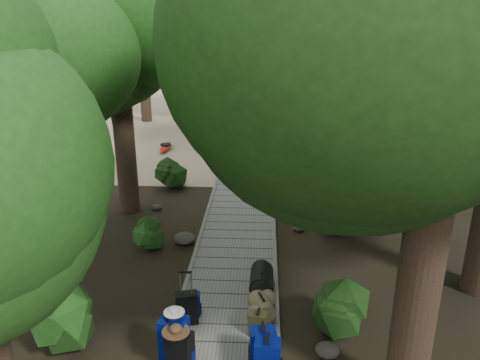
# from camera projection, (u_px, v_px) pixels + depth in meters

# --- Properties ---
(ground) EXTENTS (120.00, 120.00, 0.00)m
(ground) POSITION_uv_depth(u_px,v_px,m) (234.00, 262.00, 11.03)
(ground) COLOR black
(ground) RESTS_ON ground
(sand_beach) EXTENTS (40.00, 22.00, 0.02)m
(sand_beach) POSITION_uv_depth(u_px,v_px,m) (253.00, 119.00, 26.08)
(sand_beach) COLOR tan
(sand_beach) RESTS_ON ground
(boardwalk) EXTENTS (2.00, 12.00, 0.12)m
(boardwalk) POSITION_uv_depth(u_px,v_px,m) (237.00, 241.00, 11.95)
(boardwalk) COLOR gray
(boardwalk) RESTS_ON ground
(backpack_left_b) EXTENTS (0.47, 0.39, 0.74)m
(backpack_left_b) POSITION_uv_depth(u_px,v_px,m) (180.00, 349.00, 7.44)
(backpack_left_b) COLOR black
(backpack_left_b) RESTS_ON boardwalk
(backpack_left_c) EXTENTS (0.50, 0.39, 0.85)m
(backpack_left_c) POSITION_uv_depth(u_px,v_px,m) (174.00, 337.00, 7.65)
(backpack_left_c) COLOR #021066
(backpack_left_c) RESTS_ON boardwalk
(backpack_left_d) EXTENTS (0.35, 0.27, 0.49)m
(backpack_left_d) POSITION_uv_depth(u_px,v_px,m) (192.00, 303.00, 8.84)
(backpack_left_d) COLOR #021066
(backpack_left_d) RESTS_ON boardwalk
(backpack_right_b) EXTENTS (0.43, 0.32, 0.74)m
(backpack_right_b) POSITION_uv_depth(u_px,v_px,m) (267.00, 358.00, 7.26)
(backpack_right_b) COLOR #021066
(backpack_right_b) RESTS_ON boardwalk
(backpack_right_c) EXTENTS (0.44, 0.34, 0.71)m
(backpack_right_c) POSITION_uv_depth(u_px,v_px,m) (263.00, 345.00, 7.57)
(backpack_right_c) COLOR #021066
(backpack_right_c) RESTS_ON boardwalk
(backpack_right_d) EXTENTS (0.36, 0.29, 0.48)m
(backpack_right_d) POSITION_uv_depth(u_px,v_px,m) (258.00, 323.00, 8.29)
(backpack_right_d) COLOR #41431D
(backpack_right_d) RESTS_ON boardwalk
(duffel_right_khaki) EXTENTS (0.56, 0.67, 0.38)m
(duffel_right_khaki) POSITION_uv_depth(u_px,v_px,m) (261.00, 306.00, 8.83)
(duffel_right_khaki) COLOR olive
(duffel_right_khaki) RESTS_ON boardwalk
(duffel_right_black) EXTENTS (0.49, 0.77, 0.48)m
(duffel_right_black) POSITION_uv_depth(u_px,v_px,m) (262.00, 280.00, 9.64)
(duffel_right_black) COLOR black
(duffel_right_black) RESTS_ON boardwalk
(suitcase_on_boardwalk) EXTENTS (0.45, 0.32, 0.63)m
(suitcase_on_boardwalk) POSITION_uv_depth(u_px,v_px,m) (187.00, 308.00, 8.58)
(suitcase_on_boardwalk) COLOR black
(suitcase_on_boardwalk) RESTS_ON boardwalk
(lone_suitcase_on_sand) EXTENTS (0.42, 0.32, 0.59)m
(lone_suitcase_on_sand) POSITION_uv_depth(u_px,v_px,m) (254.00, 154.00, 18.43)
(lone_suitcase_on_sand) COLOR black
(lone_suitcase_on_sand) RESTS_ON sand_beach
(hat_brown) EXTENTS (0.44, 0.44, 0.13)m
(hat_brown) POSITION_uv_depth(u_px,v_px,m) (176.00, 328.00, 7.25)
(hat_brown) COLOR #51351E
(hat_brown) RESTS_ON backpack_left_b
(hat_white) EXTENTS (0.35, 0.35, 0.12)m
(hat_white) POSITION_uv_depth(u_px,v_px,m) (174.00, 309.00, 7.55)
(hat_white) COLOR silver
(hat_white) RESTS_ON backpack_left_c
(kayak) EXTENTS (0.86, 3.41, 0.34)m
(kayak) POSITION_uv_depth(u_px,v_px,m) (166.00, 146.00, 20.06)
(kayak) COLOR red
(kayak) RESTS_ON sand_beach
(sun_lounger) EXTENTS (0.67, 1.74, 0.55)m
(sun_lounger) POSITION_uv_depth(u_px,v_px,m) (337.00, 145.00, 19.78)
(sun_lounger) COLOR silver
(sun_lounger) RESTS_ON sand_beach
(tree_right_a) EXTENTS (5.14, 5.14, 8.57)m
(tree_right_a) POSITION_uv_depth(u_px,v_px,m) (443.00, 123.00, 5.65)
(tree_right_a) COLOR black
(tree_right_a) RESTS_ON ground
(tree_right_c) EXTENTS (5.42, 5.42, 9.39)m
(tree_right_c) POSITION_uv_depth(u_px,v_px,m) (375.00, 51.00, 11.17)
(tree_right_c) COLOR black
(tree_right_c) RESTS_ON ground
(tree_right_e) EXTENTS (4.65, 4.65, 8.37)m
(tree_right_e) POSITION_uv_depth(u_px,v_px,m) (361.00, 55.00, 16.14)
(tree_right_e) COLOR black
(tree_right_e) RESTS_ON ground
(tree_right_f) EXTENTS (5.03, 5.03, 8.99)m
(tree_right_f) POSITION_uv_depth(u_px,v_px,m) (415.00, 43.00, 17.76)
(tree_right_f) COLOR black
(tree_right_f) RESTS_ON ground
(tree_left_b) EXTENTS (4.44, 4.44, 7.99)m
(tree_left_b) POSITION_uv_depth(u_px,v_px,m) (0.00, 96.00, 9.22)
(tree_left_b) COLOR black
(tree_left_b) RESTS_ON ground
(tree_left_c) EXTENTS (4.80, 4.80, 8.34)m
(tree_left_c) POSITION_uv_depth(u_px,v_px,m) (118.00, 67.00, 12.61)
(tree_left_c) COLOR black
(tree_left_c) RESTS_ON ground
(tree_back_a) EXTENTS (4.56, 4.56, 7.90)m
(tree_back_a) POSITION_uv_depth(u_px,v_px,m) (225.00, 46.00, 24.21)
(tree_back_a) COLOR black
(tree_back_a) RESTS_ON ground
(tree_back_b) EXTENTS (4.97, 4.97, 8.87)m
(tree_back_b) POSITION_uv_depth(u_px,v_px,m) (295.00, 36.00, 24.84)
(tree_back_b) COLOR black
(tree_back_b) RESTS_ON ground
(tree_back_c) EXTENTS (4.38, 4.38, 7.89)m
(tree_back_c) POSITION_uv_depth(u_px,v_px,m) (344.00, 47.00, 24.22)
(tree_back_c) COLOR black
(tree_back_c) RESTS_ON ground
(tree_back_d) EXTENTS (4.83, 4.83, 8.05)m
(tree_back_d) POSITION_uv_depth(u_px,v_px,m) (142.00, 45.00, 24.23)
(tree_back_d) COLOR black
(tree_back_d) RESTS_ON ground
(palm_right_a) EXTENTS (4.16, 4.16, 7.09)m
(palm_right_a) POSITION_uv_depth(u_px,v_px,m) (351.00, 80.00, 14.87)
(palm_right_a) COLOR #134415
(palm_right_a) RESTS_ON ground
(palm_right_b) EXTENTS (4.56, 4.56, 8.81)m
(palm_right_b) POSITION_uv_depth(u_px,v_px,m) (374.00, 43.00, 19.58)
(palm_right_b) COLOR #134415
(palm_right_b) RESTS_ON ground
(palm_right_c) EXTENTS (4.03, 4.03, 6.41)m
(palm_right_c) POSITION_uv_depth(u_px,v_px,m) (311.00, 69.00, 20.94)
(palm_right_c) COLOR #134415
(palm_right_c) RESTS_ON ground
(palm_left_a) EXTENTS (4.55, 4.55, 7.25)m
(palm_left_a) POSITION_uv_depth(u_px,v_px,m) (110.00, 71.00, 16.60)
(palm_left_a) COLOR #134415
(palm_left_a) RESTS_ON ground
(rock_left_b) EXTENTS (0.39, 0.35, 0.22)m
(rock_left_b) POSITION_uv_depth(u_px,v_px,m) (77.00, 318.00, 8.84)
(rock_left_b) COLOR #4C473F
(rock_left_b) RESTS_ON ground
(rock_left_c) EXTENTS (0.54, 0.49, 0.30)m
(rock_left_c) POSITION_uv_depth(u_px,v_px,m) (184.00, 238.00, 11.87)
(rock_left_c) COLOR #4C473F
(rock_left_c) RESTS_ON ground
(rock_left_d) EXTENTS (0.30, 0.27, 0.17)m
(rock_left_d) POSITION_uv_depth(u_px,v_px,m) (157.00, 207.00, 13.97)
(rock_left_d) COLOR #4C473F
(rock_left_d) RESTS_ON ground
(rock_right_a) EXTENTS (0.42, 0.38, 0.23)m
(rock_right_a) POSITION_uv_depth(u_px,v_px,m) (327.00, 350.00, 7.97)
(rock_right_a) COLOR #4C473F
(rock_right_a) RESTS_ON ground
(rock_right_b) EXTENTS (0.54, 0.49, 0.30)m
(rock_right_b) POSITION_uv_depth(u_px,v_px,m) (353.00, 301.00, 9.27)
(rock_right_b) COLOR #4C473F
(rock_right_b) RESTS_ON ground
(rock_right_c) EXTENTS (0.31, 0.28, 0.17)m
(rock_right_c) POSITION_uv_depth(u_px,v_px,m) (298.00, 228.00, 12.61)
(rock_right_c) COLOR #4C473F
(rock_right_c) RESTS_ON ground
(rock_right_d) EXTENTS (0.56, 0.51, 0.31)m
(rock_right_d) POSITION_uv_depth(u_px,v_px,m) (341.00, 195.00, 14.70)
(rock_right_d) COLOR #4C473F
(rock_right_d) RESTS_ON ground
(shrub_left_a) EXTENTS (1.23, 1.23, 1.11)m
(shrub_left_a) POSITION_uv_depth(u_px,v_px,m) (71.00, 318.00, 8.10)
(shrub_left_a) COLOR #1C4815
(shrub_left_a) RESTS_ON ground
(shrub_left_b) EXTENTS (0.86, 0.86, 0.78)m
(shrub_left_b) POSITION_uv_depth(u_px,v_px,m) (151.00, 234.00, 11.60)
(shrub_left_b) COLOR #1C4815
(shrub_left_b) RESTS_ON ground
(shrub_left_c) EXTENTS (1.14, 1.14, 1.02)m
(shrub_left_c) POSITION_uv_depth(u_px,v_px,m) (171.00, 173.00, 15.66)
(shrub_left_c) COLOR #1C4815
(shrub_left_c) RESTS_ON ground
(shrub_right_a) EXTENTS (1.09, 1.09, 0.98)m
(shrub_right_a) POSITION_uv_depth(u_px,v_px,m) (341.00, 306.00, 8.54)
(shrub_right_a) COLOR #1C4815
(shrub_right_a) RESTS_ON ground
(shrub_right_b) EXTENTS (1.36, 1.36, 1.22)m
(shrub_right_b) POSITION_uv_depth(u_px,v_px,m) (339.00, 211.00, 12.35)
(shrub_right_b) COLOR #1C4815
(shrub_right_b) RESTS_ON ground
(shrub_right_c) EXTENTS (0.72, 0.72, 0.65)m
(shrub_right_c) POSITION_uv_depth(u_px,v_px,m) (304.00, 172.00, 16.27)
(shrub_right_c) COLOR #1C4815
(shrub_right_c) RESTS_ON ground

